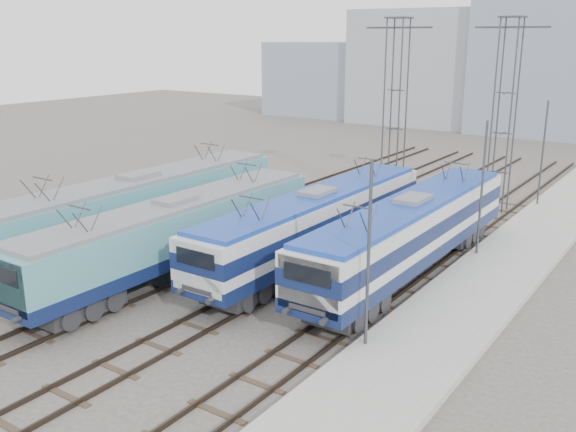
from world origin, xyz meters
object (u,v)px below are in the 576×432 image
Objects in this scene: catenary_tower_east at (505,107)px; mast_mid at (482,192)px; locomotive_far_left at (137,206)px; locomotive_far_right at (410,230)px; catenary_tower_west at (395,104)px; mast_rear at (542,155)px; mast_front at (368,259)px; locomotive_center_right at (315,221)px; locomotive_center_left at (174,232)px.

catenary_tower_east is 10.69m from mast_mid.
locomotive_far_left is 1.57× the size of catenary_tower_east.
locomotive_far_right is 1.48× the size of catenary_tower_west.
mast_front is at bearing -90.00° from mast_rear.
mast_front is at bearing -46.55° from locomotive_center_right.
mast_rear reaches higher than locomotive_center_right.
locomotive_far_left is 1.07× the size of locomotive_center_left.
mast_rear is (6.35, 17.30, 1.27)m from locomotive_center_right.
mast_rear is (8.60, 4.00, -3.14)m from catenary_tower_west.
locomotive_center_right is at bearing 48.76° from locomotive_center_left.
mast_front is (2.10, -22.00, -3.14)m from catenary_tower_east.
mast_mid is 12.00m from mast_rear.
locomotive_far_right is (13.50, 4.23, -0.06)m from locomotive_far_left.
mast_rear is (0.00, 24.00, 0.00)m from mast_front.
locomotive_center_left is at bearing -115.81° from mast_rear.
locomotive_far_right is at bearing -96.48° from mast_rear.
catenary_tower_east reaches higher than mast_front.
locomotive_far_left is 23.17m from catenary_tower_east.
locomotive_far_left is at bearing 167.20° from mast_front.
catenary_tower_west and catenary_tower_east have the same top height.
mast_front is (15.35, -3.49, 1.16)m from locomotive_far_left.
mast_mid reaches higher than locomotive_center_right.
locomotive_far_left reaches higher than locomotive_center_left.
mast_rear is (15.35, 20.51, 1.16)m from locomotive_far_left.
locomotive_center_left is 22.67m from catenary_tower_east.
catenary_tower_east reaches higher than locomotive_center_right.
mast_rear reaches higher than locomotive_far_left.
mast_mid is at bearing 90.00° from mast_front.
locomotive_center_right is 14.19m from catenary_tower_west.
catenary_tower_west reaches higher than mast_rear.
mast_mid is at bearing -78.14° from catenary_tower_east.
catenary_tower_west is at bearing 118.79° from locomotive_far_right.
mast_mid is (0.00, 12.00, 0.00)m from mast_front.
catenary_tower_west reaches higher than locomotive_center_right.
locomotive_center_right is 0.98× the size of locomotive_far_right.
locomotive_center_left is at bearing -145.67° from locomotive_far_right.
mast_front is at bearing -8.24° from locomotive_center_left.
mast_mid is at bearing -90.00° from mast_rear.
catenary_tower_east reaches higher than mast_mid.
locomotive_center_right is 2.49× the size of mast_rear.
catenary_tower_east is at bearing -136.40° from mast_rear.
catenary_tower_east is at bearing 91.00° from locomotive_far_right.
catenary_tower_east reaches higher than locomotive_far_right.
mast_front is 1.00× the size of mast_rear.
catenary_tower_east is at bearing 66.81° from locomotive_center_left.
locomotive_center_left is 1.46× the size of catenary_tower_west.
catenary_tower_west is at bearing 67.77° from locomotive_far_left.
mast_front is 1.00× the size of mast_mid.
mast_rear is at bearing 64.19° from locomotive_center_left.
mast_front is (1.85, -7.72, 1.23)m from locomotive_far_right.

